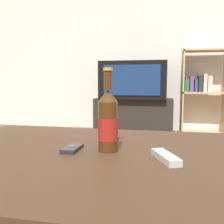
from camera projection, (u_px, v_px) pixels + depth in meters
back_wall at (150, 39)px, 3.73m from camera, size 8.00×0.05×2.60m
coffee_table at (95, 169)px, 0.88m from camera, size 1.22×0.88×0.46m
tv_stand at (134, 115)px, 3.62m from camera, size 1.06×0.38×0.47m
television at (134, 80)px, 3.57m from camera, size 0.88×0.53×0.50m
bookshelf at (202, 90)px, 3.46m from camera, size 0.56×0.30×1.11m
beer_bottle at (108, 121)px, 0.88m from camera, size 0.07×0.07×0.28m
cell_phone at (72, 148)px, 0.90m from camera, size 0.05×0.11×0.02m
remote_control at (166, 157)px, 0.79m from camera, size 0.09×0.15×0.02m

